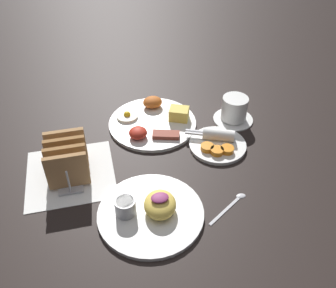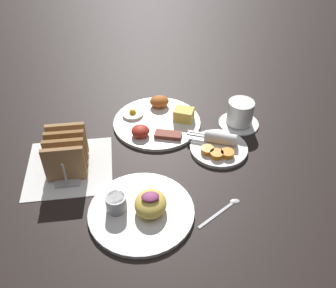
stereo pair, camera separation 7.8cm
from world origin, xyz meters
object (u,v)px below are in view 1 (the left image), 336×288
(plate_condiments, at_px, (218,143))
(toast_rack, at_px, (67,159))
(plate_foreground, at_px, (150,210))
(coffee_cup, at_px, (234,110))
(plate_breakfast, at_px, (153,121))

(plate_condiments, bearing_deg, toast_rack, -177.37)
(plate_foreground, height_order, toast_rack, toast_rack)
(coffee_cup, bearing_deg, toast_rack, -165.59)
(plate_condiments, distance_m, plate_foreground, 0.30)
(coffee_cup, bearing_deg, plate_breakfast, 171.63)
(coffee_cup, bearing_deg, plate_foreground, -136.30)
(toast_rack, bearing_deg, plate_condiments, 2.63)
(plate_foreground, bearing_deg, plate_breakfast, 77.43)
(plate_foreground, xyz_separation_m, toast_rack, (-0.17, 0.18, 0.04))
(plate_condiments, height_order, toast_rack, toast_rack)
(plate_foreground, distance_m, toast_rack, 0.25)
(plate_foreground, relative_size, coffee_cup, 2.04)
(plate_breakfast, distance_m, toast_rack, 0.30)
(plate_breakfast, bearing_deg, toast_rack, -147.14)
(plate_condiments, distance_m, toast_rack, 0.41)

